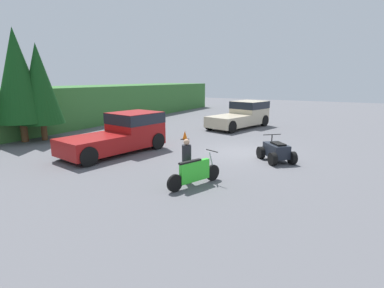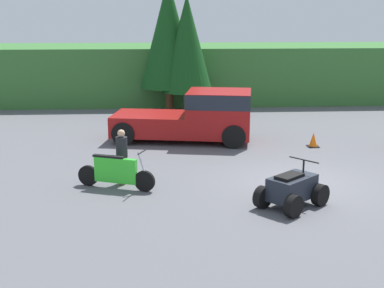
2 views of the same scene
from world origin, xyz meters
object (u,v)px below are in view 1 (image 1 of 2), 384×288
Objects in this scene: quad_atv at (276,152)px; pickup_truck_second at (243,114)px; dirt_bike at (195,173)px; pickup_truck_red at (123,132)px; rider_person at (187,159)px; traffic_cone at (185,135)px.

pickup_truck_second is at bearing -13.03° from quad_atv.
dirt_bike is at bearing -152.72° from pickup_truck_second.
quad_atv is at bearing -65.48° from pickup_truck_red.
rider_person is 2.98× the size of traffic_cone.
pickup_truck_red is at bearing 163.93° from traffic_cone.
pickup_truck_second is 13.57m from rider_person.
quad_atv is 1.29× the size of rider_person.
pickup_truck_second is (10.73, -2.77, 0.00)m from pickup_truck_red.
traffic_cone is (6.87, 4.06, -0.64)m from rider_person.
quad_atv is at bearing 0.34° from dirt_bike.
pickup_truck_second is at bearing 12.31° from rider_person.
dirt_bike is (-2.76, -5.71, -0.56)m from pickup_truck_red.
traffic_cone is (2.36, 6.23, -0.20)m from quad_atv.
rider_person is (-4.51, 2.18, 0.44)m from quad_atv.
pickup_truck_second is 2.63× the size of dirt_bike.
pickup_truck_red is 6.36m from dirt_bike.
pickup_truck_second is at bearing 33.22° from dirt_bike.
rider_person is at bearing -149.46° from traffic_cone.
pickup_truck_second is at bearing -4.31° from pickup_truck_red.
dirt_bike is 4.11× the size of traffic_cone.
traffic_cone is at bearing -5.91° from pickup_truck_red.
dirt_bike is 1.07× the size of quad_atv.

